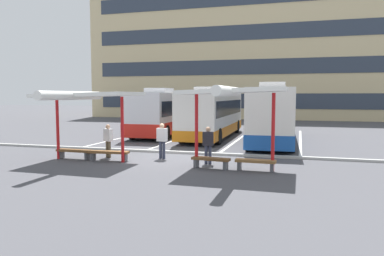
% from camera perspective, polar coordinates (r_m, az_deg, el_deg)
% --- Properties ---
extents(ground_plane, '(160.00, 160.00, 0.00)m').
position_cam_1_polar(ground_plane, '(17.53, -3.93, -4.74)').
color(ground_plane, '#47474C').
extents(terminal_building, '(43.56, 16.06, 19.39)m').
position_cam_1_polar(terminal_building, '(54.60, 9.97, 10.55)').
color(terminal_building, '#D1BC8C').
rests_on(terminal_building, ground).
extents(coach_bus_0, '(3.10, 10.45, 3.49)m').
position_cam_1_polar(coach_bus_0, '(28.51, -4.17, 2.23)').
color(coach_bus_0, silver).
rests_on(coach_bus_0, ground).
extents(coach_bus_1, '(2.69, 10.79, 3.53)m').
position_cam_1_polar(coach_bus_1, '(26.44, 3.21, 2.13)').
color(coach_bus_1, silver).
rests_on(coach_bus_1, ground).
extents(coach_bus_2, '(2.94, 12.21, 3.73)m').
position_cam_1_polar(coach_bus_2, '(24.40, 12.23, 2.01)').
color(coach_bus_2, silver).
rests_on(coach_bus_2, ground).
extents(lane_stripe_0, '(0.16, 14.00, 0.01)m').
position_cam_1_polar(lane_stripe_0, '(28.22, -9.05, -1.09)').
color(lane_stripe_0, white).
rests_on(lane_stripe_0, ground).
extents(lane_stripe_1, '(0.16, 14.00, 0.01)m').
position_cam_1_polar(lane_stripe_1, '(26.77, -1.26, -1.35)').
color(lane_stripe_1, white).
rests_on(lane_stripe_1, ground).
extents(lane_stripe_2, '(0.16, 14.00, 0.01)m').
position_cam_1_polar(lane_stripe_2, '(25.87, 7.26, -1.61)').
color(lane_stripe_2, white).
rests_on(lane_stripe_2, ground).
extents(lane_stripe_3, '(0.16, 14.00, 0.01)m').
position_cam_1_polar(lane_stripe_3, '(25.57, 16.18, -1.85)').
color(lane_stripe_3, white).
rests_on(lane_stripe_3, ground).
extents(waiting_shelter_0, '(4.32, 4.82, 3.14)m').
position_cam_1_polar(waiting_shelter_0, '(17.26, -15.98, 4.64)').
color(waiting_shelter_0, red).
rests_on(waiting_shelter_0, ground).
extents(bench_0, '(1.73, 0.46, 0.45)m').
position_cam_1_polar(bench_0, '(18.28, -17.52, -3.50)').
color(bench_0, brown).
rests_on(bench_0, ground).
extents(bench_1, '(1.86, 0.61, 0.45)m').
position_cam_1_polar(bench_1, '(17.36, -12.53, -3.81)').
color(bench_1, brown).
rests_on(bench_1, ground).
extents(waiting_shelter_1, '(4.08, 4.81, 3.29)m').
position_cam_1_polar(waiting_shelter_1, '(14.67, 6.25, 5.34)').
color(waiting_shelter_1, red).
rests_on(waiting_shelter_1, ground).
extents(bench_2, '(1.61, 0.63, 0.45)m').
position_cam_1_polar(bench_2, '(15.19, 2.87, -4.97)').
color(bench_2, brown).
rests_on(bench_2, ground).
extents(bench_3, '(1.58, 0.47, 0.45)m').
position_cam_1_polar(bench_3, '(14.89, 9.66, -5.25)').
color(bench_3, brown).
rests_on(bench_3, ground).
extents(platform_kerb, '(44.00, 0.24, 0.12)m').
position_cam_1_polar(platform_kerb, '(19.17, -2.12, -3.71)').
color(platform_kerb, '#ADADA8').
rests_on(platform_kerb, ground).
extents(waiting_passenger_0, '(0.51, 0.38, 1.59)m').
position_cam_1_polar(waiting_passenger_0, '(18.24, -12.67, -1.59)').
color(waiting_passenger_0, brown).
rests_on(waiting_passenger_0, ground).
extents(waiting_passenger_1, '(0.50, 0.30, 1.61)m').
position_cam_1_polar(waiting_passenger_1, '(16.16, 2.46, -2.25)').
color(waiting_passenger_1, '#33384C').
rests_on(waiting_passenger_1, ground).
extents(waiting_passenger_2, '(0.50, 0.26, 1.66)m').
position_cam_1_polar(waiting_passenger_2, '(17.52, -4.58, -1.59)').
color(waiting_passenger_2, '#33384C').
rests_on(waiting_passenger_2, ground).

